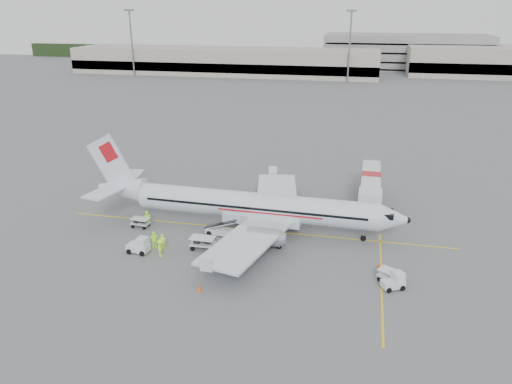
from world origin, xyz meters
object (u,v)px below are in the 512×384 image
Objects in this scene: aircraft at (255,189)px; jet_bridge at (370,189)px; belt_loader at (221,225)px; tug_aft at (138,245)px; tug_fore at (393,281)px; tug_mid at (272,238)px.

aircraft is 2.23× the size of jet_bridge.
belt_loader is 2.02× the size of tug_aft.
tug_aft is (-25.04, 1.56, 0.08)m from tug_fore.
belt_loader is at bearing 162.62° from tug_mid.
jet_bridge is at bearing 45.32° from belt_loader.
jet_bridge is at bearing 41.22° from aircraft.
jet_bridge is 19.96m from tug_fore.
belt_loader reaches higher than tug_mid.
tug_aft is (-13.01, -4.46, -0.03)m from tug_mid.
belt_loader is at bearing -144.37° from aircraft.
aircraft is 13.72m from tug_aft.
aircraft is 16.09× the size of tug_aft.
tug_fore is at bearing 0.75° from tug_aft.
tug_mid is 13.76m from tug_aft.
tug_mid is (-9.80, -13.77, -1.19)m from jet_bridge.
tug_mid is at bearing -5.80° from belt_loader.
jet_bridge is 7.21× the size of tug_aft.
tug_fore is (14.63, -9.56, -4.10)m from aircraft.
belt_loader reaches higher than tug_fore.
jet_bridge reaches higher than tug_fore.
jet_bridge is (12.41, 10.23, -2.79)m from aircraft.
tug_mid reaches higher than tug_fore.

